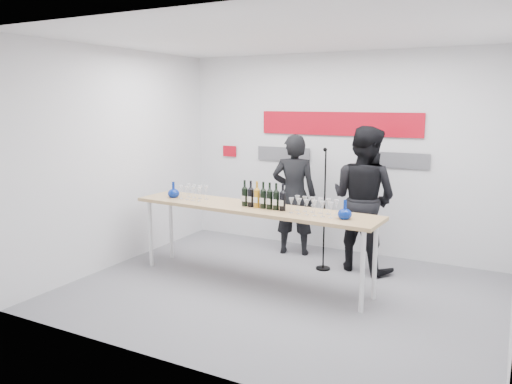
% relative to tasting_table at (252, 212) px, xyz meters
% --- Properties ---
extents(ground, '(5.00, 5.00, 0.00)m').
position_rel_tasting_table_xyz_m(ground, '(0.48, -0.14, -0.91)').
color(ground, slate).
rests_on(ground, ground).
extents(back_wall, '(5.00, 0.04, 3.00)m').
position_rel_tasting_table_xyz_m(back_wall, '(0.48, 1.86, 0.59)').
color(back_wall, silver).
rests_on(back_wall, ground).
extents(signage, '(3.38, 0.02, 0.79)m').
position_rel_tasting_table_xyz_m(signage, '(0.42, 1.83, 0.90)').
color(signage, '#B00717').
rests_on(signage, back_wall).
extents(tasting_table, '(3.30, 0.82, 0.98)m').
position_rel_tasting_table_xyz_m(tasting_table, '(0.00, 0.00, 0.00)').
color(tasting_table, tan).
rests_on(tasting_table, ground).
extents(wine_bottles, '(0.62, 0.11, 0.33)m').
position_rel_tasting_table_xyz_m(wine_bottles, '(0.17, -0.03, 0.24)').
color(wine_bottles, black).
rests_on(wine_bottles, tasting_table).
extents(decanter_left, '(0.16, 0.16, 0.21)m').
position_rel_tasting_table_xyz_m(decanter_left, '(-1.24, 0.02, 0.18)').
color(decanter_left, navy).
rests_on(decanter_left, tasting_table).
extents(decanter_right, '(0.16, 0.16, 0.21)m').
position_rel_tasting_table_xyz_m(decanter_right, '(1.24, -0.10, 0.18)').
color(decanter_right, navy).
rests_on(decanter_right, tasting_table).
extents(glasses_left, '(0.37, 0.24, 0.18)m').
position_rel_tasting_table_xyz_m(glasses_left, '(-0.92, 0.05, 0.17)').
color(glasses_left, silver).
rests_on(glasses_left, tasting_table).
extents(glasses_right, '(0.57, 0.25, 0.18)m').
position_rel_tasting_table_xyz_m(glasses_right, '(0.84, -0.04, 0.17)').
color(glasses_right, silver).
rests_on(glasses_right, tasting_table).
extents(presenter_left, '(0.75, 0.59, 1.81)m').
position_rel_tasting_table_xyz_m(presenter_left, '(-0.01, 1.34, -0.00)').
color(presenter_left, black).
rests_on(presenter_left, ground).
extents(presenter_right, '(1.12, 0.97, 1.97)m').
position_rel_tasting_table_xyz_m(presenter_right, '(1.10, 1.12, 0.07)').
color(presenter_right, black).
rests_on(presenter_right, ground).
extents(mic_stand, '(0.20, 0.20, 1.68)m').
position_rel_tasting_table_xyz_m(mic_stand, '(0.65, 0.85, -0.40)').
color(mic_stand, black).
rests_on(mic_stand, ground).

